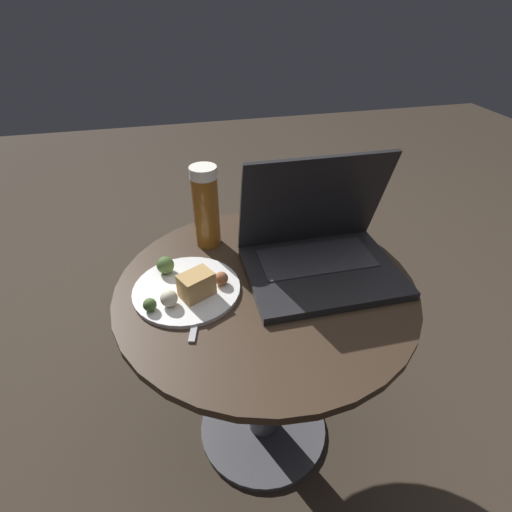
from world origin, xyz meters
The scene contains 7 objects.
ground_plane centered at (0.00, 0.00, 0.00)m, with size 6.00×6.00×0.00m, color #382D23.
table centered at (0.00, 0.00, 0.38)m, with size 0.64×0.64×0.54m.
napkin centered at (-0.17, 0.00, 0.54)m, with size 0.20×0.18×0.00m.
laptop centered at (0.13, 0.03, 0.59)m, with size 0.33×0.25×0.25m.
beer_glass centered at (-0.10, 0.19, 0.64)m, with size 0.06×0.06×0.20m.
snack_plate centered at (-0.17, 0.01, 0.55)m, with size 0.22×0.22×0.06m.
fork centered at (-0.14, -0.03, 0.54)m, with size 0.06×0.18×0.00m.
Camera 1 is at (-0.18, -0.64, 1.08)m, focal length 28.00 mm.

